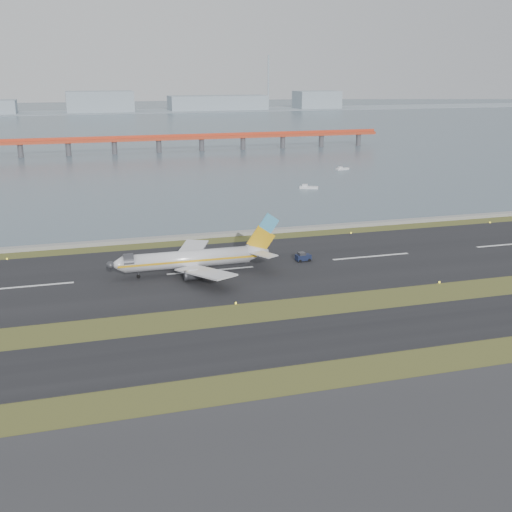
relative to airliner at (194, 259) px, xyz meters
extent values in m
plane|color=#324518|center=(3.83, -29.16, -3.46)|extent=(1000.00, 1000.00, 0.00)
cube|color=#313134|center=(3.83, -84.16, -3.41)|extent=(1000.00, 50.00, 0.10)
cube|color=black|center=(3.83, -41.16, -3.41)|extent=(1000.00, 18.00, 0.10)
cube|color=black|center=(3.83, 0.84, -3.41)|extent=(1000.00, 45.00, 0.10)
cube|color=gray|center=(3.83, 30.84, -2.96)|extent=(1000.00, 2.50, 1.00)
cube|color=#495C68|center=(3.83, 430.84, -3.46)|extent=(1400.00, 800.00, 1.30)
cube|color=#BC3C20|center=(23.83, 220.84, 4.04)|extent=(260.00, 5.00, 1.60)
cube|color=#BC3C20|center=(23.83, 220.84, 5.54)|extent=(260.00, 0.40, 1.40)
cylinder|color=#4C4C51|center=(23.83, 220.84, -0.46)|extent=(2.80, 2.80, 7.00)
cylinder|color=#4C4C51|center=(119.83, 220.84, -0.46)|extent=(2.80, 2.80, 7.00)
cube|color=#8F9FA9|center=(3.83, 590.84, -3.46)|extent=(1400.00, 80.00, 1.00)
cube|color=#8F9FA9|center=(13.83, 590.84, 7.54)|extent=(70.00, 35.00, 22.00)
cube|color=#8F9FA9|center=(143.83, 590.84, 4.54)|extent=(110.00, 35.00, 16.00)
cube|color=#8F9FA9|center=(263.83, 590.84, 6.54)|extent=(50.00, 35.00, 20.00)
cylinder|color=#8F9FA9|center=(203.83, 590.84, 26.54)|extent=(1.80, 1.80, 60.00)
cylinder|color=silver|center=(-1.50, 0.00, 0.04)|extent=(28.00, 3.80, 3.80)
cone|color=silver|center=(-17.10, 0.00, 0.04)|extent=(3.20, 3.80, 3.80)
cone|color=silver|center=(14.70, 0.00, 0.34)|extent=(5.00, 3.80, 3.80)
cube|color=gold|center=(-1.50, -1.92, 0.04)|extent=(31.00, 0.06, 0.45)
cube|color=gold|center=(-1.50, 1.92, 0.04)|extent=(31.00, 0.06, 0.45)
cube|color=silver|center=(0.70, -8.50, -0.66)|extent=(11.31, 15.89, 1.66)
cube|color=silver|center=(0.70, 8.50, -0.66)|extent=(11.31, 15.89, 1.66)
cylinder|color=#36363A|center=(-1.00, -6.00, -1.86)|extent=(4.20, 2.10, 2.10)
cylinder|color=#36363A|center=(-1.00, 6.00, -1.86)|extent=(4.20, 2.10, 2.10)
cube|color=gold|center=(15.50, 0.00, 3.24)|extent=(6.80, 0.35, 6.85)
cube|color=#489FCD|center=(17.40, 0.00, 6.94)|extent=(4.85, 0.37, 4.90)
cube|color=silver|center=(15.00, -3.80, 0.84)|extent=(5.64, 6.80, 0.22)
cube|color=silver|center=(15.00, 3.80, 0.84)|extent=(5.64, 6.80, 0.22)
cylinder|color=black|center=(-12.50, 0.00, -3.01)|extent=(0.80, 0.28, 0.80)
cylinder|color=black|center=(0.00, -2.80, -2.91)|extent=(1.00, 0.38, 1.00)
cylinder|color=black|center=(0.00, 2.80, -2.91)|extent=(1.00, 0.38, 1.00)
cube|color=#131A34|center=(26.63, 2.01, -2.47)|extent=(3.66, 2.27, 1.31)
cube|color=#36363A|center=(26.20, 1.98, -1.60)|extent=(1.67, 1.77, 0.77)
cylinder|color=black|center=(25.51, 1.04, -3.07)|extent=(0.79, 0.39, 0.77)
cylinder|color=black|center=(25.36, 2.78, -3.07)|extent=(0.79, 0.39, 0.77)
cylinder|color=black|center=(27.91, 1.25, -3.07)|extent=(0.79, 0.39, 0.77)
cylinder|color=black|center=(27.76, 2.99, -3.07)|extent=(0.79, 0.39, 0.77)
cube|color=white|center=(62.90, 92.74, -3.06)|extent=(7.31, 4.94, 0.90)
cube|color=white|center=(61.53, 93.37, -2.25)|extent=(2.50, 2.30, 0.90)
cube|color=white|center=(95.04, 133.66, -3.10)|extent=(6.54, 3.35, 0.80)
cube|color=white|center=(93.73, 133.35, -2.39)|extent=(2.07, 1.80, 0.80)
camera|label=1|loc=(-25.60, -135.08, 40.41)|focal=45.00mm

